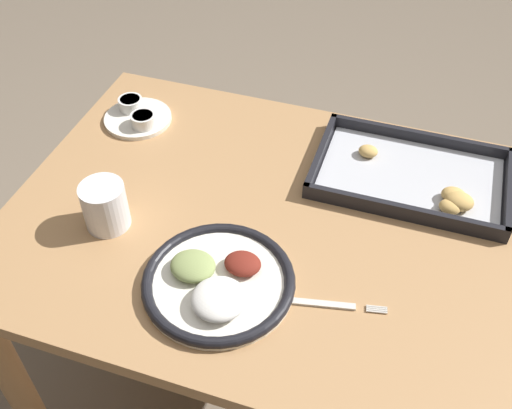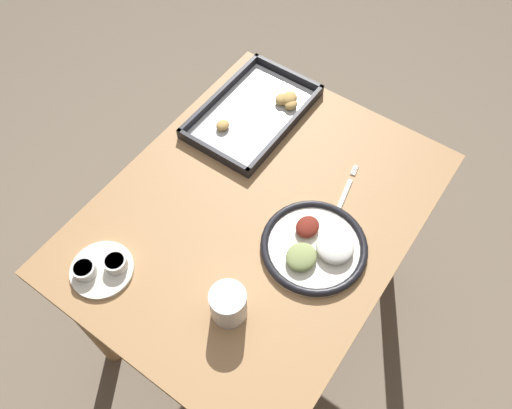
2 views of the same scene
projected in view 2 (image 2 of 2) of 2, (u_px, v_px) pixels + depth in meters
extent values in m
plane|color=#7A6B59|center=(257.00, 309.00, 1.90)|extent=(8.00, 8.00, 0.00)
cube|color=#AD7F51|center=(257.00, 213.00, 1.31)|extent=(0.96, 0.75, 0.03)
cylinder|color=#AD7F51|center=(407.00, 226.00, 1.70)|extent=(0.06, 0.06, 0.69)
cylinder|color=#AD7F51|center=(88.00, 321.00, 1.52)|extent=(0.06, 0.06, 0.69)
cylinder|color=#AD7F51|center=(252.00, 142.00, 1.90)|extent=(0.06, 0.06, 0.69)
cylinder|color=white|center=(314.00, 247.00, 1.23)|extent=(0.26, 0.26, 0.01)
torus|color=black|center=(314.00, 246.00, 1.23)|extent=(0.27, 0.27, 0.02)
ellipsoid|color=white|center=(335.00, 247.00, 1.21)|extent=(0.09, 0.09, 0.03)
ellipsoid|color=maroon|center=(307.00, 227.00, 1.24)|extent=(0.07, 0.06, 0.03)
ellipsoid|color=#8C9E5B|center=(301.00, 257.00, 1.19)|extent=(0.08, 0.07, 0.03)
cube|color=silver|center=(342.00, 200.00, 1.31)|extent=(0.14, 0.04, 0.00)
cylinder|color=silver|center=(356.00, 171.00, 1.36)|extent=(0.03, 0.01, 0.00)
cylinder|color=silver|center=(355.00, 170.00, 1.36)|extent=(0.03, 0.01, 0.00)
cylinder|color=silver|center=(354.00, 170.00, 1.36)|extent=(0.03, 0.01, 0.00)
cylinder|color=silver|center=(353.00, 170.00, 1.36)|extent=(0.03, 0.01, 0.00)
cylinder|color=white|center=(102.00, 270.00, 1.20)|extent=(0.15, 0.15, 0.01)
cylinder|color=silver|center=(116.00, 263.00, 1.19)|extent=(0.06, 0.06, 0.03)
cylinder|color=#B22819|center=(114.00, 261.00, 1.18)|extent=(0.05, 0.05, 0.01)
cylinder|color=silver|center=(84.00, 270.00, 1.18)|extent=(0.06, 0.06, 0.03)
cylinder|color=#51992D|center=(83.00, 268.00, 1.17)|extent=(0.05, 0.05, 0.01)
cube|color=black|center=(253.00, 114.00, 1.47)|extent=(0.39, 0.25, 0.01)
cube|color=silver|center=(253.00, 114.00, 1.47)|extent=(0.36, 0.23, 0.00)
cube|color=black|center=(287.00, 128.00, 1.42)|extent=(0.39, 0.01, 0.03)
cube|color=black|center=(220.00, 94.00, 1.50)|extent=(0.39, 0.01, 0.03)
cube|color=black|center=(213.00, 152.00, 1.37)|extent=(0.01, 0.25, 0.03)
cube|color=black|center=(288.00, 73.00, 1.54)|extent=(0.01, 0.25, 0.03)
ellipsoid|color=tan|center=(291.00, 105.00, 1.47)|extent=(0.04, 0.04, 0.02)
ellipsoid|color=tan|center=(223.00, 125.00, 1.43)|extent=(0.04, 0.03, 0.02)
ellipsoid|color=tan|center=(282.00, 99.00, 1.48)|extent=(0.05, 0.04, 0.03)
ellipsoid|color=tan|center=(289.00, 98.00, 1.48)|extent=(0.06, 0.05, 0.03)
cylinder|color=white|center=(228.00, 304.00, 1.11)|extent=(0.08, 0.08, 0.09)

